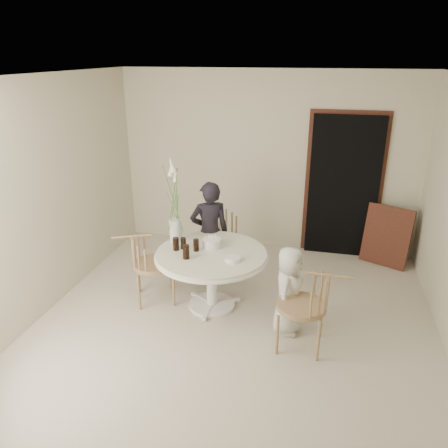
% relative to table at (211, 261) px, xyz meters
% --- Properties ---
extents(ground, '(4.50, 4.50, 0.00)m').
position_rel_table_xyz_m(ground, '(0.35, -0.25, -0.62)').
color(ground, beige).
rests_on(ground, ground).
extents(room_shell, '(4.50, 4.50, 4.50)m').
position_rel_table_xyz_m(room_shell, '(0.35, -0.25, 1.00)').
color(room_shell, white).
rests_on(room_shell, ground).
extents(doorway, '(1.00, 0.10, 2.10)m').
position_rel_table_xyz_m(doorway, '(1.50, 1.94, 0.43)').
color(doorway, black).
rests_on(doorway, ground).
extents(door_trim, '(1.12, 0.03, 2.22)m').
position_rel_table_xyz_m(door_trim, '(1.50, 1.98, 0.49)').
color(door_trim, '#57301E').
rests_on(door_trim, ground).
extents(table, '(1.33, 1.33, 0.73)m').
position_rel_table_xyz_m(table, '(0.00, 0.00, 0.00)').
color(table, white).
rests_on(table, ground).
extents(picture_frame, '(0.68, 0.45, 0.87)m').
position_rel_table_xyz_m(picture_frame, '(2.16, 1.70, -0.18)').
color(picture_frame, '#57301E').
rests_on(picture_frame, ground).
extents(chair_far, '(0.59, 0.62, 0.89)m').
position_rel_table_xyz_m(chair_far, '(-0.14, 1.03, -0.04)').
color(chair_far, '#9F7756').
rests_on(chair_far, ground).
extents(chair_right, '(0.55, 0.51, 0.89)m').
position_rel_table_xyz_m(chair_right, '(1.22, -0.54, -0.04)').
color(chair_right, '#9F7756').
rests_on(chair_right, ground).
extents(chair_left, '(0.65, 0.63, 0.90)m').
position_rel_table_xyz_m(chair_left, '(-0.84, -0.05, -0.04)').
color(chair_left, '#9F7756').
rests_on(chair_left, ground).
extents(girl, '(0.60, 0.52, 1.40)m').
position_rel_table_xyz_m(girl, '(-0.19, 0.62, 0.08)').
color(girl, black).
rests_on(girl, ground).
extents(boy, '(0.40, 0.54, 1.01)m').
position_rel_table_xyz_m(boy, '(0.94, -0.29, -0.11)').
color(boy, silver).
rests_on(boy, ground).
extents(birthday_cake, '(0.22, 0.22, 0.16)m').
position_rel_table_xyz_m(birthday_cake, '(-0.03, 0.14, 0.17)').
color(birthday_cake, white).
rests_on(birthday_cake, table).
extents(cola_tumbler_a, '(0.08, 0.08, 0.14)m').
position_rel_table_xyz_m(cola_tumbler_a, '(-0.35, 0.02, 0.18)').
color(cola_tumbler_a, black).
rests_on(cola_tumbler_a, table).
extents(cola_tumbler_b, '(0.10, 0.10, 0.16)m').
position_rel_table_xyz_m(cola_tumbler_b, '(-0.23, -0.23, 0.20)').
color(cola_tumbler_b, black).
rests_on(cola_tumbler_b, table).
extents(cola_tumbler_c, '(0.08, 0.08, 0.16)m').
position_rel_table_xyz_m(cola_tumbler_c, '(-0.42, -0.04, 0.19)').
color(cola_tumbler_c, black).
rests_on(cola_tumbler_c, table).
extents(cola_tumbler_d, '(0.07, 0.07, 0.14)m').
position_rel_table_xyz_m(cola_tumbler_d, '(-0.18, -0.00, 0.19)').
color(cola_tumbler_d, black).
rests_on(cola_tumbler_d, table).
extents(plate_stack, '(0.19, 0.19, 0.05)m').
position_rel_table_xyz_m(plate_stack, '(0.29, -0.16, 0.14)').
color(plate_stack, white).
rests_on(plate_stack, table).
extents(flower_vase, '(0.15, 0.15, 1.07)m').
position_rel_table_xyz_m(flower_vase, '(-0.51, 0.21, 0.49)').
color(flower_vase, silver).
rests_on(flower_vase, table).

